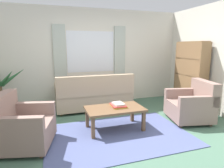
% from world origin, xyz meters
% --- Properties ---
extents(ground_plane, '(6.24, 6.24, 0.00)m').
position_xyz_m(ground_plane, '(0.00, 0.00, 0.00)').
color(ground_plane, '#476B56').
extents(wall_back, '(5.32, 0.12, 2.60)m').
position_xyz_m(wall_back, '(0.00, 2.26, 1.30)').
color(wall_back, silver).
rests_on(wall_back, ground_plane).
extents(window_with_curtains, '(1.98, 0.07, 1.40)m').
position_xyz_m(window_with_curtains, '(0.00, 2.18, 1.45)').
color(window_with_curtains, white).
extents(area_rug, '(2.57, 1.72, 0.01)m').
position_xyz_m(area_rug, '(0.00, 0.00, 0.01)').
color(area_rug, '#4C5684').
rests_on(area_rug, ground_plane).
extents(couch, '(1.90, 0.82, 0.92)m').
position_xyz_m(couch, '(-0.06, 1.61, 0.37)').
color(couch, tan).
rests_on(couch, ground_plane).
extents(armchair_left, '(0.99, 1.01, 0.88)m').
position_xyz_m(armchair_left, '(-1.61, 0.10, 0.35)').
color(armchair_left, gray).
rests_on(armchair_left, ground_plane).
extents(armchair_right, '(0.98, 1.00, 0.88)m').
position_xyz_m(armchair_right, '(1.77, 0.19, 0.35)').
color(armchair_right, gray).
rests_on(armchair_right, ground_plane).
extents(coffee_table, '(1.10, 0.64, 0.44)m').
position_xyz_m(coffee_table, '(0.03, 0.28, 0.38)').
color(coffee_table, brown).
rests_on(coffee_table, ground_plane).
extents(book_stack_on_table, '(0.28, 0.34, 0.07)m').
position_xyz_m(book_stack_on_table, '(0.12, 0.33, 0.47)').
color(book_stack_on_table, gold).
rests_on(book_stack_on_table, coffee_table).
extents(potted_plant, '(1.12, 1.11, 1.15)m').
position_xyz_m(potted_plant, '(-2.20, 1.78, 0.48)').
color(potted_plant, '#9E6B4C').
rests_on(potted_plant, ground_plane).
extents(bookshelf, '(0.30, 0.94, 1.72)m').
position_xyz_m(bookshelf, '(2.35, 0.99, 0.89)').
color(bookshelf, olive).
rests_on(bookshelf, ground_plane).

